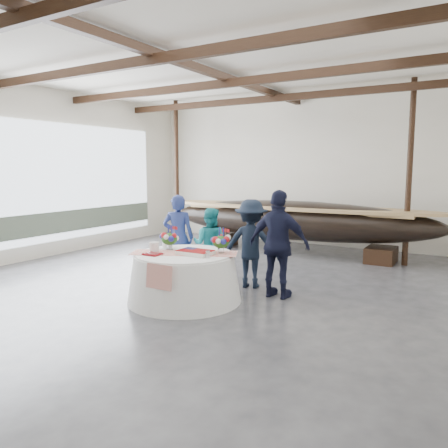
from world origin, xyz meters
The scene contains 13 objects.
floor centered at (0.00, 0.00, 0.00)m, with size 10.00×12.00×0.01m, color #3D3D42.
wall_back centered at (0.00, 6.00, 2.25)m, with size 10.00×0.02×4.50m, color silver.
wall_left centered at (-5.00, 0.00, 2.25)m, with size 0.02×12.00×4.50m, color silver.
ceiling centered at (0.00, 0.00, 4.50)m, with size 10.00×12.00×0.01m, color white.
pavilion_structure centered at (0.00, 0.75, 4.00)m, with size 9.80×11.76×4.50m.
open_bay centered at (-4.95, 1.00, 1.83)m, with size 0.03×7.00×3.20m.
longboat_display centered at (0.57, 4.30, 0.95)m, with size 7.90×1.58×1.48m.
banquet_table centered at (0.52, -0.85, 0.44)m, with size 2.06×2.06×0.88m.
tabletop_items centered at (0.53, -0.68, 1.03)m, with size 1.95×1.31×0.40m.
guest_woman_blue centered at (-0.52, 0.38, 0.92)m, with size 0.67×0.44×1.83m, color navy.
guest_woman_teal centered at (0.14, 0.60, 0.78)m, with size 0.76×0.59×1.56m, color teal.
guest_man_left centered at (1.13, 0.60, 0.89)m, with size 1.15×0.66×1.78m, color black.
guest_man_right centered at (1.90, 0.21, 1.00)m, with size 1.18×0.49×2.01m, color black.
Camera 1 is at (5.09, -7.09, 2.42)m, focal length 35.00 mm.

